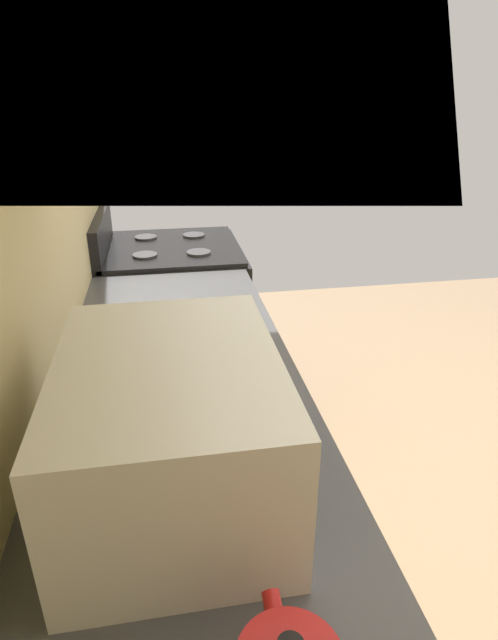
% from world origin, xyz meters
% --- Properties ---
extents(oven_range, '(0.69, 0.68, 1.07)m').
position_xyz_m(oven_range, '(1.28, 1.12, 0.46)').
color(oven_range, black).
rests_on(oven_range, ground_plane).
extents(microwave, '(0.53, 0.39, 0.29)m').
position_xyz_m(microwave, '(-0.34, 1.16, 1.04)').
color(microwave, white).
rests_on(microwave, counter_run).
extents(bowl, '(0.17, 0.17, 0.04)m').
position_xyz_m(bowl, '(0.32, 1.05, 0.92)').
color(bowl, '#D84C47').
rests_on(bowl, counter_run).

